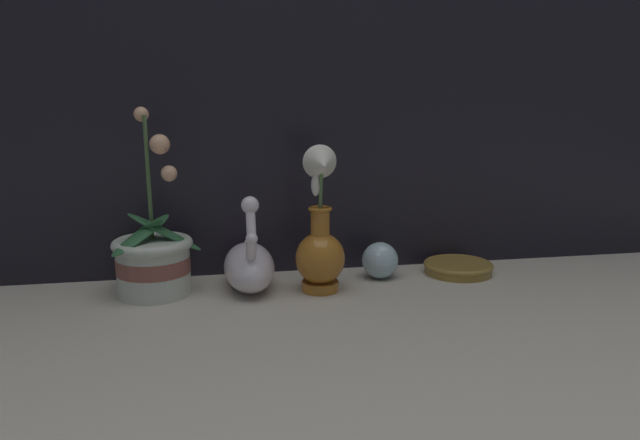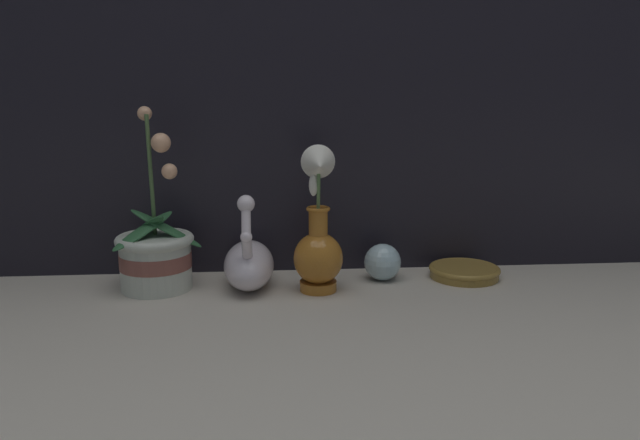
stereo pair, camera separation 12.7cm
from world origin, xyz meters
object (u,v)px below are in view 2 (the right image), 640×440
object	(u,v)px
blue_vase	(318,242)
amber_dish	(464,271)
orchid_potted_plant	(156,253)
swan_figurine	(249,262)
glass_sphere	(383,262)

from	to	relation	value
blue_vase	amber_dish	bearing A→B (deg)	11.74
amber_dish	orchid_potted_plant	bearing A→B (deg)	-177.83
blue_vase	amber_dish	world-z (taller)	blue_vase
orchid_potted_plant	amber_dish	size ratio (longest dim) A/B	2.41
orchid_potted_plant	blue_vase	world-z (taller)	orchid_potted_plant
swan_figurine	glass_sphere	bearing A→B (deg)	4.65
orchid_potted_plant	swan_figurine	distance (m)	0.19
blue_vase	glass_sphere	xyz separation A→B (m)	(0.14, 0.06, -0.06)
swan_figurine	amber_dish	world-z (taller)	swan_figurine
orchid_potted_plant	blue_vase	size ratio (longest dim) A/B	1.25
swan_figurine	amber_dish	xyz separation A→B (m)	(0.46, 0.03, -0.04)
orchid_potted_plant	swan_figurine	bearing A→B (deg)	-0.31
orchid_potted_plant	swan_figurine	xyz separation A→B (m)	(0.19, -0.00, -0.02)
orchid_potted_plant	swan_figurine	size ratio (longest dim) A/B	1.71
glass_sphere	blue_vase	bearing A→B (deg)	-155.68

